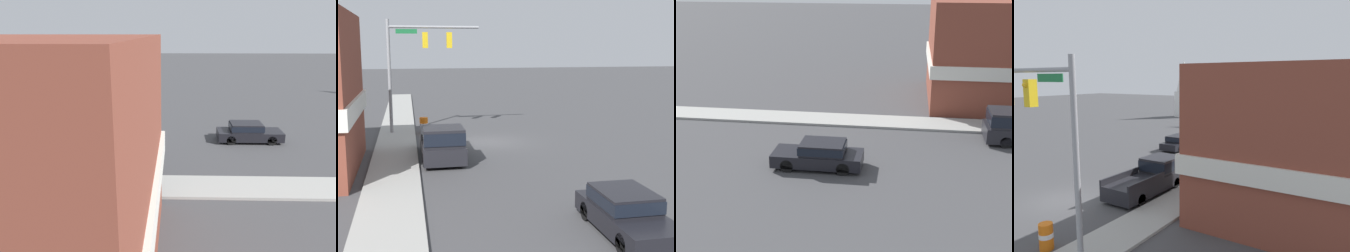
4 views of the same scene
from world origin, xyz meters
TOP-DOWN VIEW (x-y plane):
  - ground_plane at (0.00, 0.00)m, footprint 200.00×200.00m
  - sidewalk_curb at (5.70, 0.00)m, footprint 2.40×60.00m
  - near_signal_assembly at (4.29, -4.01)m, footprint 6.16×0.49m
  - car_lead at (-1.77, 15.13)m, footprint 1.82×4.55m
  - pickup_truck_parked at (3.24, 4.09)m, footprint 2.11×5.67m
  - construction_barrel at (3.90, -3.91)m, footprint 0.58×0.58m

SIDE VIEW (x-z plane):
  - ground_plane at x=0.00m, z-range 0.00..0.00m
  - sidewalk_curb at x=5.70m, z-range 0.00..0.14m
  - construction_barrel at x=3.90m, z-range 0.01..1.11m
  - car_lead at x=-1.77m, z-range 0.03..1.41m
  - pickup_truck_parked at x=3.24m, z-range -0.02..1.90m
  - near_signal_assembly at x=4.29m, z-range 1.64..9.35m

